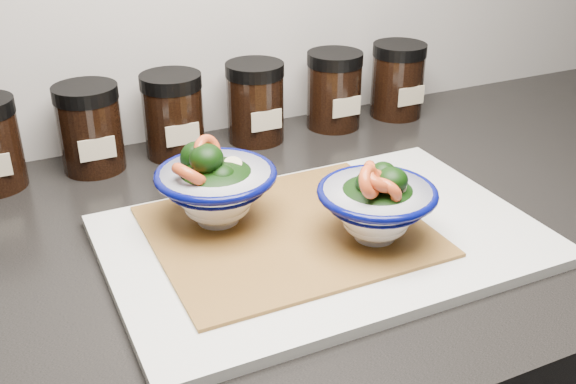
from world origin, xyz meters
name	(u,v)px	position (x,y,z in m)	size (l,w,h in m)	color
countertop	(283,240)	(0.00, 1.45, 0.88)	(3.50, 0.60, 0.04)	black
cutting_board	(324,239)	(0.02, 1.39, 0.91)	(0.45, 0.30, 0.01)	silver
bamboo_mat	(288,230)	(-0.01, 1.41, 0.91)	(0.28, 0.24, 0.00)	#A47531
bowl_left	(215,187)	(-0.07, 1.46, 0.96)	(0.13, 0.13, 0.10)	white
bowl_right	(377,204)	(0.06, 1.36, 0.95)	(0.12, 0.12, 0.10)	white
spice_jar_b	(90,128)	(-0.16, 1.69, 0.96)	(0.08, 0.08, 0.11)	black
spice_jar_c	(173,115)	(-0.05, 1.69, 0.96)	(0.08, 0.08, 0.11)	black
spice_jar_d	(255,102)	(0.07, 1.69, 0.96)	(0.08, 0.08, 0.11)	black
spice_jar_e	(334,90)	(0.20, 1.69, 0.96)	(0.08, 0.08, 0.11)	black
spice_jar_f	(398,80)	(0.31, 1.69, 0.96)	(0.08, 0.08, 0.11)	black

